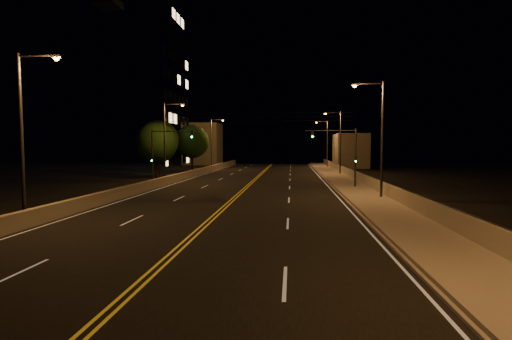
# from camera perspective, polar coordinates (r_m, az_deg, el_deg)

# --- Properties ---
(ground) EXTENTS (160.00, 160.00, 0.00)m
(ground) POSITION_cam_1_polar(r_m,az_deg,el_deg) (11.83, -19.25, -17.88)
(ground) COLOR black
(ground) RESTS_ON ground
(road) EXTENTS (18.00, 120.00, 0.02)m
(road) POSITION_cam_1_polar(r_m,az_deg,el_deg) (30.64, -3.38, -4.39)
(road) COLOR black
(road) RESTS_ON ground
(sidewalk) EXTENTS (3.60, 120.00, 0.30)m
(sidewalk) POSITION_cam_1_polar(r_m,az_deg,el_deg) (30.87, 16.90, -4.22)
(sidewalk) COLOR gray
(sidewalk) RESTS_ON ground
(curb) EXTENTS (0.14, 120.00, 0.15)m
(curb) POSITION_cam_1_polar(r_m,az_deg,el_deg) (30.56, 13.45, -4.38)
(curb) COLOR gray
(curb) RESTS_ON ground
(parapet_wall) EXTENTS (0.30, 120.00, 1.00)m
(parapet_wall) POSITION_cam_1_polar(r_m,az_deg,el_deg) (31.16, 19.91, -3.00)
(parapet_wall) COLOR gray
(parapet_wall) RESTS_ON sidewalk
(jersey_barrier) EXTENTS (0.45, 120.00, 0.95)m
(jersey_barrier) POSITION_cam_1_polar(r_m,az_deg,el_deg) (33.25, -19.26, -3.14)
(jersey_barrier) COLOR gray
(jersey_barrier) RESTS_ON ground
(distant_building_right) EXTENTS (6.00, 10.00, 6.79)m
(distant_building_right) POSITION_cam_1_polar(r_m,az_deg,el_deg) (77.40, 14.28, 2.89)
(distant_building_right) COLOR gray
(distant_building_right) RESTS_ON ground
(distant_building_left) EXTENTS (8.00, 8.00, 9.59)m
(distant_building_left) POSITION_cam_1_polar(r_m,az_deg,el_deg) (87.71, -8.18, 3.96)
(distant_building_left) COLOR gray
(distant_building_left) RESTS_ON ground
(parapet_rail) EXTENTS (0.06, 120.00, 0.06)m
(parapet_rail) POSITION_cam_1_polar(r_m,az_deg,el_deg) (31.10, 19.93, -2.03)
(parapet_rail) COLOR black
(parapet_rail) RESTS_ON parapet_wall
(lane_markings) EXTENTS (17.32, 116.00, 0.00)m
(lane_markings) POSITION_cam_1_polar(r_m,az_deg,el_deg) (30.56, -3.40, -4.39)
(lane_markings) COLOR silver
(lane_markings) RESTS_ON road
(streetlight_1) EXTENTS (2.55, 0.28, 9.37)m
(streetlight_1) POSITION_cam_1_polar(r_m,az_deg,el_deg) (30.83, 18.39, 5.52)
(streetlight_1) COLOR #2D2D33
(streetlight_1) RESTS_ON ground
(streetlight_2) EXTENTS (2.55, 0.28, 9.37)m
(streetlight_2) POSITION_cam_1_polar(r_m,az_deg,el_deg) (55.61, 12.59, 4.71)
(streetlight_2) COLOR #2D2D33
(streetlight_2) RESTS_ON ground
(streetlight_3) EXTENTS (2.55, 0.28, 9.37)m
(streetlight_3) POSITION_cam_1_polar(r_m,az_deg,el_deg) (75.46, 10.72, 4.44)
(streetlight_3) COLOR #2D2D33
(streetlight_3) RESTS_ON ground
(streetlight_4) EXTENTS (2.55, 0.28, 9.37)m
(streetlight_4) POSITION_cam_1_polar(r_m,az_deg,el_deg) (24.16, -31.92, 5.71)
(streetlight_4) COLOR #2D2D33
(streetlight_4) RESTS_ON ground
(streetlight_5) EXTENTS (2.55, 0.28, 9.37)m
(streetlight_5) POSITION_cam_1_polar(r_m,az_deg,el_deg) (44.92, -13.55, 4.97)
(streetlight_5) COLOR #2D2D33
(streetlight_5) RESTS_ON ground
(streetlight_6) EXTENTS (2.55, 0.28, 9.37)m
(streetlight_6) POSITION_cam_1_polar(r_m,az_deg,el_deg) (69.49, -6.68, 4.55)
(streetlight_6) COLOR #2D2D33
(streetlight_6) RESTS_ON ground
(traffic_signal_right) EXTENTS (5.11, 0.31, 6.06)m
(traffic_signal_right) POSITION_cam_1_polar(r_m,az_deg,el_deg) (37.87, 13.56, 2.87)
(traffic_signal_right) COLOR #2D2D33
(traffic_signal_right) RESTS_ON ground
(traffic_signal_left) EXTENTS (5.11, 0.31, 6.06)m
(traffic_signal_left) POSITION_cam_1_polar(r_m,az_deg,el_deg) (39.84, -14.31, 2.89)
(traffic_signal_left) COLOR #2D2D33
(traffic_signal_left) RESTS_ON ground
(overhead_wires) EXTENTS (22.00, 0.03, 0.83)m
(overhead_wires) POSITION_cam_1_polar(r_m,az_deg,el_deg) (39.87, -1.29, 8.13)
(overhead_wires) COLOR black
(building_tower) EXTENTS (24.00, 15.00, 29.28)m
(building_tower) POSITION_cam_1_polar(r_m,az_deg,el_deg) (70.23, -21.63, 11.41)
(building_tower) COLOR gray
(building_tower) RESTS_ON ground
(tree_0) EXTENTS (5.53, 5.53, 7.49)m
(tree_0) POSITION_cam_1_polar(r_m,az_deg,el_deg) (51.57, -15.06, 4.01)
(tree_0) COLOR black
(tree_0) RESTS_ON ground
(tree_1) EXTENTS (6.06, 6.06, 8.21)m
(tree_1) POSITION_cam_1_polar(r_m,az_deg,el_deg) (58.12, -14.77, 4.41)
(tree_1) COLOR black
(tree_1) RESTS_ON ground
(tree_2) EXTENTS (6.02, 6.02, 8.16)m
(tree_2) POSITION_cam_1_polar(r_m,az_deg,el_deg) (67.65, -9.82, 4.33)
(tree_2) COLOR black
(tree_2) RESTS_ON ground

